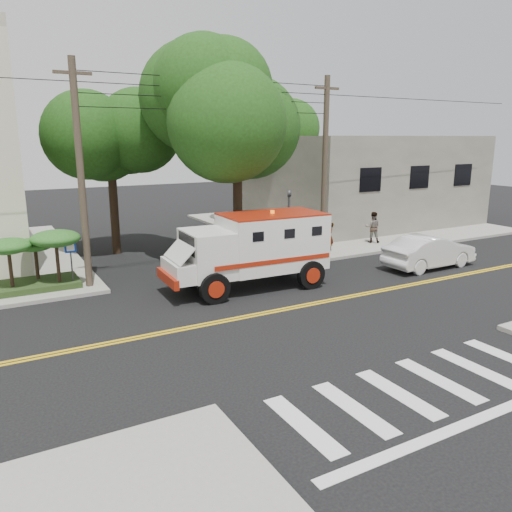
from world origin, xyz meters
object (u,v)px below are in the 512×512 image
parked_sedan (429,252)px  pedestrian_a (330,237)px  pedestrian_b (373,227)px  armored_truck (254,247)px

parked_sedan → pedestrian_a: (-2.35, 4.66, 0.13)m
parked_sedan → pedestrian_b: 5.36m
parked_sedan → pedestrian_b: (1.15, 5.23, 0.25)m
armored_truck → pedestrian_a: armored_truck is taller
pedestrian_a → pedestrian_b: 3.55m
parked_sedan → pedestrian_a: pedestrian_a is taller
pedestrian_a → parked_sedan: bearing=75.0°
parked_sedan → pedestrian_a: 5.22m
armored_truck → pedestrian_b: armored_truck is taller
pedestrian_a → pedestrian_b: (3.50, 0.57, 0.12)m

